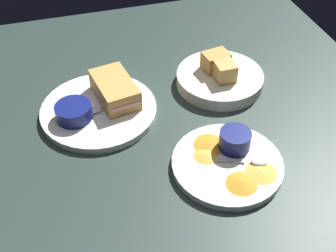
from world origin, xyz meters
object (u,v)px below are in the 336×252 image
(ramekin_dark_sauce, at_px, (74,111))
(ramekin_light_gravy, at_px, (235,140))
(plate_chips_companion, at_px, (227,164))
(spoon_by_dark_ramekin, at_px, (101,109))
(spoon_by_gravy_ramekin, at_px, (252,161))
(plate_sandwich_main, at_px, (99,110))
(sandwich_half_near, at_px, (115,90))
(bread_basket_rear, at_px, (220,77))

(ramekin_dark_sauce, bearing_deg, ramekin_light_gravy, 58.59)
(plate_chips_companion, distance_m, ramekin_light_gravy, 0.05)
(spoon_by_dark_ramekin, bearing_deg, spoon_by_gravy_ramekin, 46.70)
(plate_sandwich_main, xyz_separation_m, sandwich_half_near, (-0.02, 0.04, 0.03))
(plate_sandwich_main, height_order, sandwich_half_near, sandwich_half_near)
(sandwich_half_near, distance_m, spoon_by_gravy_ramekin, 0.34)
(plate_chips_companion, bearing_deg, spoon_by_gravy_ramekin, 69.76)
(plate_sandwich_main, xyz_separation_m, ramekin_dark_sauce, (0.02, -0.05, 0.03))
(ramekin_dark_sauce, xyz_separation_m, ramekin_light_gravy, (0.18, 0.29, 0.00))
(bread_basket_rear, bearing_deg, spoon_by_dark_ramekin, -83.34)
(spoon_by_gravy_ramekin, bearing_deg, bread_basket_rear, 171.70)
(bread_basket_rear, bearing_deg, ramekin_light_gravy, -14.25)
(ramekin_dark_sauce, xyz_separation_m, bread_basket_rear, (-0.04, 0.35, -0.01))
(plate_chips_companion, bearing_deg, ramekin_dark_sauce, -128.47)
(spoon_by_gravy_ramekin, relative_size, bread_basket_rear, 0.47)
(plate_chips_companion, bearing_deg, plate_sandwich_main, -137.38)
(plate_chips_companion, bearing_deg, bread_basket_rear, 161.86)
(plate_chips_companion, distance_m, spoon_by_gravy_ramekin, 0.05)
(plate_sandwich_main, height_order, spoon_by_dark_ramekin, spoon_by_dark_ramekin)
(sandwich_half_near, relative_size, ramekin_dark_sauce, 1.84)
(spoon_by_gravy_ramekin, bearing_deg, sandwich_half_near, -141.66)
(plate_chips_companion, relative_size, ramekin_light_gravy, 3.45)
(ramekin_dark_sauce, bearing_deg, plate_sandwich_main, 108.80)
(ramekin_dark_sauce, xyz_separation_m, spoon_by_dark_ramekin, (-0.01, 0.06, -0.01))
(spoon_by_gravy_ramekin, distance_m, bread_basket_rear, 0.27)
(plate_sandwich_main, xyz_separation_m, spoon_by_gravy_ramekin, (0.25, 0.26, 0.01))
(ramekin_dark_sauce, bearing_deg, bread_basket_rear, 97.04)
(plate_chips_companion, bearing_deg, sandwich_half_near, -146.27)
(plate_sandwich_main, distance_m, sandwich_half_near, 0.06)
(ramekin_dark_sauce, relative_size, plate_chips_companion, 0.36)
(spoon_by_dark_ramekin, height_order, ramekin_light_gravy, ramekin_light_gravy)
(plate_chips_companion, bearing_deg, ramekin_light_gravy, 140.19)
(sandwich_half_near, relative_size, plate_chips_companion, 0.66)
(ramekin_dark_sauce, height_order, spoon_by_dark_ramekin, ramekin_dark_sauce)
(ramekin_dark_sauce, relative_size, spoon_by_dark_ramekin, 0.78)
(plate_chips_companion, relative_size, bread_basket_rear, 1.05)
(spoon_by_dark_ramekin, relative_size, ramekin_light_gravy, 1.59)
(ramekin_light_gravy, bearing_deg, sandwich_half_near, -138.38)
(spoon_by_gravy_ramekin, xyz_separation_m, bread_basket_rear, (-0.27, 0.04, 0.00))
(ramekin_light_gravy, bearing_deg, ramekin_dark_sauce, -121.41)
(plate_sandwich_main, distance_m, bread_basket_rear, 0.30)
(plate_sandwich_main, xyz_separation_m, ramekin_light_gravy, (0.20, 0.24, 0.03))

